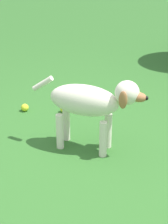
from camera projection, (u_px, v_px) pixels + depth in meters
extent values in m
plane|color=#2D6026|center=(91.00, 174.00, 2.27)|extent=(14.00, 14.00, 0.00)
ellipsoid|color=silver|center=(84.00, 100.00, 2.40)|extent=(0.36, 0.52, 0.22)
cylinder|color=silver|center=(108.00, 131.00, 2.51)|extent=(0.05, 0.05, 0.26)
cylinder|color=silver|center=(103.00, 139.00, 2.41)|extent=(0.05, 0.05, 0.26)
cylinder|color=silver|center=(66.00, 124.00, 2.60)|extent=(0.05, 0.05, 0.26)
cylinder|color=silver|center=(60.00, 131.00, 2.50)|extent=(0.05, 0.05, 0.26)
ellipsoid|color=silver|center=(127.00, 93.00, 2.27)|extent=(0.19, 0.20, 0.16)
ellipsoid|color=#9E663D|center=(138.00, 97.00, 2.26)|extent=(0.11, 0.13, 0.06)
sphere|color=black|center=(146.00, 98.00, 2.24)|extent=(0.03, 0.03, 0.03)
ellipsoid|color=#9E663D|center=(128.00, 91.00, 2.34)|extent=(0.05, 0.06, 0.12)
ellipsoid|color=#9E663D|center=(123.00, 100.00, 2.22)|extent=(0.05, 0.06, 0.12)
cylinder|color=silver|center=(43.00, 83.00, 2.45)|extent=(0.09, 0.16, 0.13)
sphere|color=#CED82B|center=(64.00, 109.00, 3.06)|extent=(0.07, 0.07, 0.07)
sphere|color=#CBD32A|center=(25.00, 108.00, 3.08)|extent=(0.07, 0.07, 0.07)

